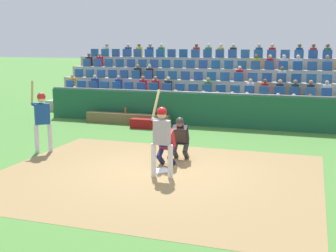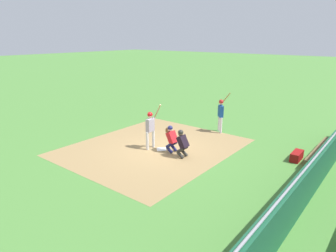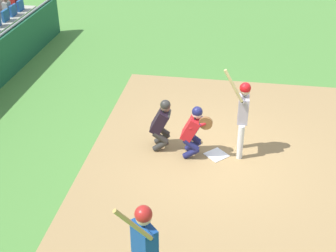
{
  "view_description": "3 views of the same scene",
  "coord_description": "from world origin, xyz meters",
  "px_view_note": "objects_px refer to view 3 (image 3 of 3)",
  "views": [
    {
      "loc": [
        -3.69,
        10.59,
        3.33
      ],
      "look_at": [
        0.15,
        -1.03,
        1.02
      ],
      "focal_mm": 46.98,
      "sensor_mm": 36.0,
      "label": 1
    },
    {
      "loc": [
        -10.27,
        -8.56,
        5.16
      ],
      "look_at": [
        0.45,
        -0.04,
        1.07
      ],
      "focal_mm": 32.19,
      "sensor_mm": 36.0,
      "label": 2
    },
    {
      "loc": [
        8.97,
        0.31,
        6.11
      ],
      "look_at": [
        0.34,
        -1.08,
        0.89
      ],
      "focal_mm": 50.0,
      "sensor_mm": 36.0,
      "label": 3
    }
  ],
  "objects_px": {
    "catcher_crouching": "(194,129)",
    "home_plate_umpire": "(162,122)",
    "batter_at_plate": "(243,111)",
    "home_plate_marker": "(216,155)",
    "on_deck_batter": "(144,244)"
  },
  "relations": [
    {
      "from": "batter_at_plate",
      "to": "catcher_crouching",
      "type": "xyz_separation_m",
      "value": [
        0.25,
        -1.05,
        -0.4
      ]
    },
    {
      "from": "home_plate_marker",
      "to": "on_deck_batter",
      "type": "relative_size",
      "value": 0.2
    },
    {
      "from": "catcher_crouching",
      "to": "home_plate_umpire",
      "type": "distance_m",
      "value": 0.79
    },
    {
      "from": "batter_at_plate",
      "to": "home_plate_umpire",
      "type": "height_order",
      "value": "batter_at_plate"
    },
    {
      "from": "batter_at_plate",
      "to": "home_plate_umpire",
      "type": "xyz_separation_m",
      "value": [
        0.05,
        -1.81,
        -0.42
      ]
    },
    {
      "from": "batter_at_plate",
      "to": "catcher_crouching",
      "type": "height_order",
      "value": "batter_at_plate"
    },
    {
      "from": "batter_at_plate",
      "to": "home_plate_umpire",
      "type": "relative_size",
      "value": 1.71
    },
    {
      "from": "batter_at_plate",
      "to": "on_deck_batter",
      "type": "relative_size",
      "value": 1.0
    },
    {
      "from": "catcher_crouching",
      "to": "home_plate_umpire",
      "type": "height_order",
      "value": "catcher_crouching"
    },
    {
      "from": "catcher_crouching",
      "to": "home_plate_umpire",
      "type": "relative_size",
      "value": 1.0
    },
    {
      "from": "catcher_crouching",
      "to": "on_deck_batter",
      "type": "bearing_deg",
      "value": -3.86
    },
    {
      "from": "batter_at_plate",
      "to": "home_plate_marker",
      "type": "bearing_deg",
      "value": -69.63
    },
    {
      "from": "batter_at_plate",
      "to": "catcher_crouching",
      "type": "relative_size",
      "value": 1.71
    },
    {
      "from": "on_deck_batter",
      "to": "batter_at_plate",
      "type": "bearing_deg",
      "value": 163.07
    },
    {
      "from": "home_plate_marker",
      "to": "catcher_crouching",
      "type": "height_order",
      "value": "catcher_crouching"
    }
  ]
}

